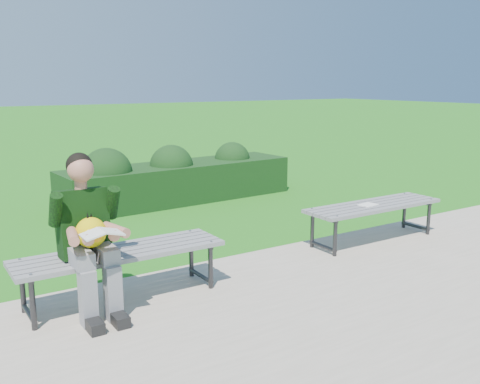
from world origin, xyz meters
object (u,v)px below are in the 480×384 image
Objects in this scene: bench_left at (121,256)px; bench_right at (374,208)px; seated_boy at (88,231)px; hedge at (174,178)px; paper_sheet at (368,205)px.

bench_left is 3.16m from bench_right.
bench_right is 1.37× the size of seated_boy.
bench_left is (-2.15, -3.39, 0.03)m from hedge.
seated_boy is at bearing -162.37° from bench_left.
bench_right is at bearing 2.77° from seated_boy.
hedge reaches higher than bench_right.
bench_right is at bearing -0.00° from paper_sheet.
seated_boy is 3.37m from paper_sheet.
hedge reaches higher than bench_left.
bench_right is 0.12m from paper_sheet.
hedge reaches higher than paper_sheet.
seated_boy reaches higher than bench_right.
bench_right is (3.16, 0.07, 0.00)m from bench_left.
hedge is at bearing 105.40° from paper_sheet.
hedge is 2.14× the size of bench_right.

